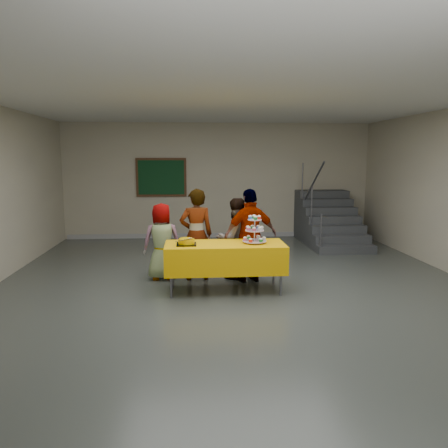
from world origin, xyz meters
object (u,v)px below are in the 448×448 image
object	(u,v)px
cupcake_stand	(255,232)
schoolchild_a	(162,241)
schoolchild_c	(235,239)
schoolchild_d	(251,236)
schoolchild_b	(196,235)
staircase	(327,223)
bake_table	(225,257)
noticeboard	(161,177)
bear_cake	(186,241)

from	to	relation	value
cupcake_stand	schoolchild_a	size ratio (longest dim) A/B	0.33
schoolchild_c	schoolchild_d	distance (m)	0.34
schoolchild_b	schoolchild_c	bearing A→B (deg)	174.70
staircase	bake_table	bearing A→B (deg)	-126.54
schoolchild_b	schoolchild_a	bearing A→B (deg)	-15.16
schoolchild_a	noticeboard	world-z (taller)	noticeboard
bake_table	staircase	world-z (taller)	staircase
bear_cake	schoolchild_c	xyz separation A→B (m)	(0.84, 0.80, -0.12)
cupcake_stand	schoolchild_c	distance (m)	0.80
bake_table	schoolchild_b	bearing A→B (deg)	121.82
schoolchild_d	staircase	size ratio (longest dim) A/B	0.66
cupcake_stand	schoolchild_d	distance (m)	0.53
bake_table	schoolchild_a	distance (m)	1.30
schoolchild_a	staircase	bearing A→B (deg)	-147.68
bake_table	bear_cake	bearing A→B (deg)	-174.61
bear_cake	bake_table	bearing A→B (deg)	5.39
cupcake_stand	schoolchild_d	xyz separation A→B (m)	(0.01, 0.50, -0.15)
bear_cake	schoolchild_d	xyz separation A→B (m)	(1.08, 0.58, -0.03)
schoolchild_a	noticeboard	xyz separation A→B (m)	(-0.25, 3.96, 0.93)
schoolchild_a	cupcake_stand	bearing A→B (deg)	146.72
schoolchild_b	bear_cake	bearing A→B (deg)	69.96
schoolchild_a	schoolchild_d	size ratio (longest dim) A/B	0.84
bake_table	noticeboard	distance (m)	5.03
schoolchild_c	staircase	size ratio (longest dim) A/B	0.59
bear_cake	schoolchild_a	world-z (taller)	schoolchild_a
noticeboard	schoolchild_d	bearing A→B (deg)	-67.38
bake_table	staircase	size ratio (longest dim) A/B	0.78
bear_cake	schoolchild_d	size ratio (longest dim) A/B	0.22
schoolchild_a	bake_table	bearing A→B (deg)	136.70
staircase	schoolchild_d	bearing A→B (deg)	-125.50
schoolchild_c	noticeboard	xyz separation A→B (m)	(-1.52, 4.00, 0.89)
noticeboard	staircase	bearing A→B (deg)	-11.31
cupcake_stand	noticeboard	xyz separation A→B (m)	(-1.75, 4.73, 0.65)
cupcake_stand	schoolchild_b	size ratio (longest dim) A/B	0.28
schoolchild_a	noticeboard	size ratio (longest dim) A/B	1.03
cupcake_stand	bear_cake	xyz separation A→B (m)	(-1.07, -0.07, -0.12)
schoolchild_a	schoolchild_c	xyz separation A→B (m)	(1.27, -0.04, 0.04)
cupcake_stand	schoolchild_c	xyz separation A→B (m)	(-0.23, 0.73, -0.24)
schoolchild_a	noticeboard	distance (m)	4.08
cupcake_stand	schoolchild_c	size ratio (longest dim) A/B	0.31
bear_cake	schoolchild_d	bearing A→B (deg)	28.02
bake_table	schoolchild_c	distance (m)	0.79
cupcake_stand	staircase	world-z (taller)	staircase
bake_table	schoolchild_b	distance (m)	0.87
cupcake_stand	schoolchild_a	distance (m)	1.71
schoolchild_b	schoolchild_c	distance (m)	0.68
schoolchild_d	noticeboard	distance (m)	4.65
schoolchild_c	bake_table	bearing A→B (deg)	51.01
bake_table	schoolchild_d	distance (m)	0.74
schoolchild_a	staircase	xyz separation A→B (m)	(3.93, 3.13, -0.18)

